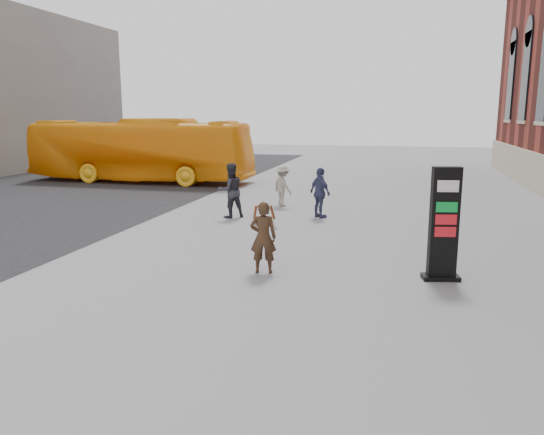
% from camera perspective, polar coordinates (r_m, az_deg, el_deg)
% --- Properties ---
extents(ground, '(100.00, 100.00, 0.00)m').
position_cam_1_polar(ground, '(11.99, -3.12, -6.38)').
color(ground, '#9E9EA3').
extents(info_pylon, '(0.86, 0.55, 2.50)m').
position_cam_1_polar(info_pylon, '(12.06, 18.00, -0.70)').
color(info_pylon, black).
rests_on(info_pylon, ground).
extents(woman, '(0.70, 0.66, 1.66)m').
position_cam_1_polar(woman, '(12.07, -0.96, -2.05)').
color(woman, black).
rests_on(woman, ground).
extents(bus, '(12.06, 3.01, 3.35)m').
position_cam_1_polar(bus, '(29.22, -14.03, 7.03)').
color(bus, '#FCA615').
rests_on(bus, road).
extents(pedestrian_a, '(1.18, 1.15, 1.91)m').
position_cam_1_polar(pedestrian_a, '(18.59, -4.48, 2.91)').
color(pedestrian_a, '#292A32').
rests_on(pedestrian_a, ground).
extents(pedestrian_b, '(1.16, 1.14, 1.60)m').
position_cam_1_polar(pedestrian_b, '(20.85, 1.16, 3.41)').
color(pedestrian_b, '#9E9382').
rests_on(pedestrian_b, ground).
extents(pedestrian_c, '(1.04, 1.03, 1.76)m').
position_cam_1_polar(pedestrian_c, '(18.56, 5.20, 2.65)').
color(pedestrian_c, '#3A3F63').
rests_on(pedestrian_c, ground).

